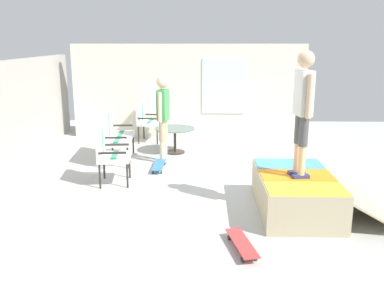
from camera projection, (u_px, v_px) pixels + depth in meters
ground_plane at (209, 187)px, 7.46m from camera, size 12.00×12.00×0.10m
house_facade at (189, 91)px, 10.85m from camera, size 0.23×6.00×2.41m
skate_ramp at (298, 193)px, 6.23m from camera, size 1.75×1.84×0.57m
patio_bench at (113, 132)px, 8.78m from camera, size 1.29×0.64×1.02m
patio_chair_near_house at (146, 117)px, 10.47m from camera, size 0.67×0.61×1.02m
patio_chair_by_wall at (108, 150)px, 7.37m from camera, size 0.67×0.61×1.02m
patio_table at (175, 135)px, 9.45m from camera, size 0.90×0.90×0.57m
person_watching at (163, 112)px, 8.56m from camera, size 0.47×0.30×1.80m
person_skater at (303, 104)px, 5.84m from camera, size 0.48×0.28×1.80m
skateboard_by_bench at (159, 165)px, 8.31m from camera, size 0.80×0.21×0.10m
skateboard_spare at (242, 243)px, 5.12m from camera, size 0.82×0.37×0.10m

